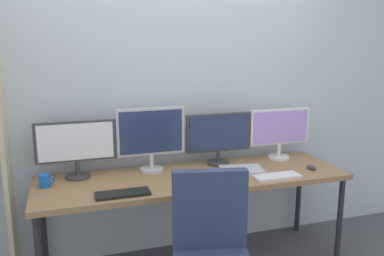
{
  "coord_description": "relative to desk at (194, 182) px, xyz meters",
  "views": [
    {
      "loc": [
        -0.88,
        -2.13,
        1.72
      ],
      "look_at": [
        0.0,
        0.65,
        1.09
      ],
      "focal_mm": 38.03,
      "sensor_mm": 36.0,
      "label": 1
    }
  ],
  "objects": [
    {
      "name": "monitor_center_left",
      "position": [
        -0.27,
        0.21,
        0.33
      ],
      "size": [
        0.52,
        0.18,
        0.49
      ],
      "color": "silver",
      "rests_on": "desk"
    },
    {
      "name": "mouse_left_side",
      "position": [
        0.91,
        -0.13,
        0.07
      ],
      "size": [
        0.06,
        0.1,
        0.03
      ],
      "primitive_type": "ellipsoid",
      "color": "#38383D",
      "rests_on": "desk"
    },
    {
      "name": "laptop_closed",
      "position": [
        0.37,
        -0.02,
        0.06
      ],
      "size": [
        0.36,
        0.28,
        0.02
      ],
      "primitive_type": "cube",
      "rotation": [
        0.0,
        0.0,
        -0.19
      ],
      "color": "silver",
      "rests_on": "desk"
    },
    {
      "name": "monitor_center_right",
      "position": [
        0.27,
        0.21,
        0.28
      ],
      "size": [
        0.54,
        0.18,
        0.41
      ],
      "color": "#38383D",
      "rests_on": "desk"
    },
    {
      "name": "desk",
      "position": [
        0.0,
        0.0,
        0.0
      ],
      "size": [
        2.28,
        0.68,
        0.74
      ],
      "color": "#936D47",
      "rests_on": "ground_plane"
    },
    {
      "name": "mouse_right_side",
      "position": [
        0.18,
        -0.24,
        0.07
      ],
      "size": [
        0.06,
        0.1,
        0.03
      ],
      "primitive_type": "ellipsoid",
      "color": "black",
      "rests_on": "desk"
    },
    {
      "name": "keyboard_right",
      "position": [
        0.56,
        -0.23,
        0.06
      ],
      "size": [
        0.34,
        0.13,
        0.02
      ],
      "primitive_type": "cube",
      "color": "silver",
      "rests_on": "desk"
    },
    {
      "name": "wall_back",
      "position": [
        0.0,
        0.42,
        0.61
      ],
      "size": [
        4.68,
        0.1,
        2.6
      ],
      "color": "silver",
      "rests_on": "ground_plane"
    },
    {
      "name": "coffee_mug",
      "position": [
        -1.04,
        0.08,
        0.09
      ],
      "size": [
        0.11,
        0.08,
        0.09
      ],
      "color": "blue",
      "rests_on": "desk"
    },
    {
      "name": "monitor_far_right",
      "position": [
        0.82,
        0.21,
        0.29
      ],
      "size": [
        0.54,
        0.18,
        0.42
      ],
      "color": "silver",
      "rests_on": "desk"
    },
    {
      "name": "monitor_far_left",
      "position": [
        -0.82,
        0.21,
        0.29
      ],
      "size": [
        0.57,
        0.18,
        0.42
      ],
      "color": "#38383D",
      "rests_on": "desk"
    },
    {
      "name": "keyboard_left",
      "position": [
        -0.56,
        -0.23,
        0.06
      ],
      "size": [
        0.35,
        0.13,
        0.02
      ],
      "primitive_type": "cube",
      "color": "black",
      "rests_on": "desk"
    }
  ]
}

